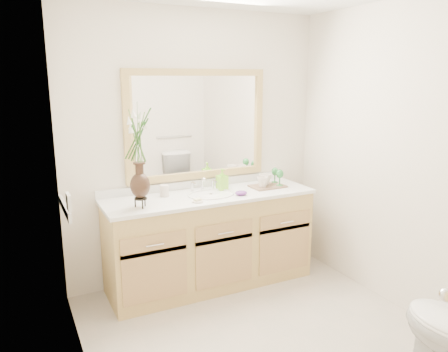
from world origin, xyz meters
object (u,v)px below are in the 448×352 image
tumbler (164,191)px  tray (268,186)px  flower_vase (138,143)px  soap_bottle (222,180)px

tumbler → tray: (0.95, -0.12, -0.04)m
flower_vase → tray: (1.22, 0.11, -0.49)m
soap_bottle → tray: size_ratio=0.55×
flower_vase → soap_bottle: 0.93m
flower_vase → tumbler: size_ratio=7.63×
tumbler → soap_bottle: 0.54m
flower_vase → tumbler: flower_vase is taller
tumbler → soap_bottle: soap_bottle is taller
tumbler → soap_bottle: size_ratio=0.57×
flower_vase → tumbler: bearing=40.0°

